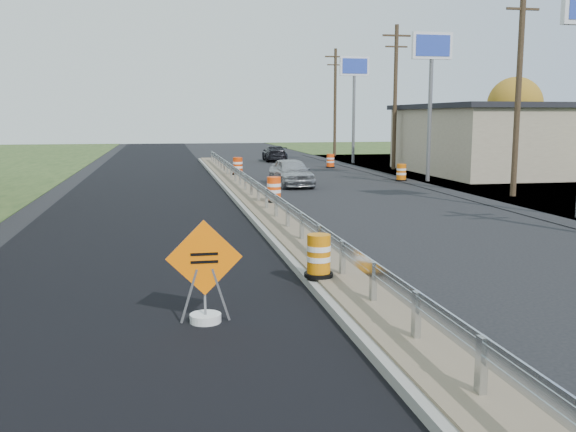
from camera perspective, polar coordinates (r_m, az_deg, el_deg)
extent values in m
plane|color=black|center=(17.40, 1.24, -2.76)|extent=(140.00, 140.00, 0.00)
cube|color=black|center=(26.89, -12.60, 1.15)|extent=(7.20, 120.00, 0.01)
cube|color=gray|center=(25.16, -2.65, 1.03)|extent=(1.60, 55.00, 0.18)
cube|color=brown|center=(25.14, -2.65, 1.29)|extent=(1.25, 55.00, 0.05)
cube|color=silver|center=(8.13, 16.83, -12.56)|extent=(0.10, 0.15, 0.70)
cube|color=silver|center=(9.83, 11.34, -8.58)|extent=(0.10, 0.15, 0.70)
cube|color=silver|center=(11.63, 7.59, -5.75)|extent=(0.10, 0.15, 0.70)
cube|color=silver|center=(13.49, 4.87, -3.68)|extent=(0.10, 0.15, 0.70)
cube|color=silver|center=(15.38, 2.83, -2.10)|extent=(0.10, 0.15, 0.70)
cube|color=silver|center=(17.30, 1.24, -0.88)|extent=(0.10, 0.15, 0.70)
cube|color=silver|center=(19.23, -0.03, 0.11)|extent=(0.10, 0.15, 0.70)
cube|color=silver|center=(21.18, -1.07, 0.91)|extent=(0.10, 0.15, 0.70)
cube|color=silver|center=(23.13, -1.93, 1.58)|extent=(0.10, 0.15, 0.70)
cube|color=silver|center=(25.09, -2.66, 2.14)|extent=(0.10, 0.15, 0.70)
cube|color=silver|center=(27.06, -3.28, 2.62)|extent=(0.10, 0.15, 0.70)
cube|color=silver|center=(29.03, -3.82, 3.04)|extent=(0.10, 0.15, 0.70)
cube|color=silver|center=(31.01, -4.29, 3.40)|extent=(0.10, 0.15, 0.70)
cube|color=silver|center=(32.99, -4.70, 3.72)|extent=(0.10, 0.15, 0.70)
cube|color=silver|center=(34.97, -5.07, 4.00)|extent=(0.10, 0.15, 0.70)
cube|color=silver|center=(36.95, -5.40, 4.25)|extent=(0.10, 0.15, 0.70)
cube|color=silver|center=(38.94, -5.70, 4.48)|extent=(0.10, 0.15, 0.70)
cube|color=silver|center=(40.92, -5.96, 4.68)|extent=(0.10, 0.15, 0.70)
cube|color=silver|center=(42.91, -6.20, 4.87)|extent=(0.10, 0.15, 0.70)
cube|color=silver|center=(44.90, -6.43, 5.04)|extent=(0.10, 0.15, 0.70)
cube|color=silver|center=(46.89, -6.63, 5.19)|extent=(0.10, 0.15, 0.70)
cube|color=silver|center=(48.88, -6.81, 5.33)|extent=(0.10, 0.15, 0.70)
cube|color=silver|center=(26.06, -2.98, 2.83)|extent=(0.04, 46.00, 0.34)
cube|color=silver|center=(26.06, -2.98, 2.65)|extent=(0.06, 46.00, 0.03)
cube|color=silver|center=(26.05, -2.98, 3.00)|extent=(0.06, 46.00, 0.03)
cube|color=tan|center=(44.20, 22.96, 6.18)|extent=(18.00, 12.00, 4.00)
cube|color=black|center=(44.18, 23.13, 8.93)|extent=(18.50, 12.50, 0.30)
cube|color=black|center=(39.92, 12.15, 5.90)|extent=(0.08, 7.20, 2.20)
cylinder|color=slate|center=(35.59, 12.48, 8.46)|extent=(0.22, 0.22, 6.80)
cube|color=white|center=(35.78, 12.68, 14.55)|extent=(2.20, 0.25, 1.40)
cube|color=#263FB2|center=(35.78, 12.68, 14.55)|extent=(1.90, 0.30, 1.10)
cylinder|color=slate|center=(48.75, 5.85, 8.66)|extent=(0.22, 0.22, 6.80)
cube|color=white|center=(48.89, 5.92, 13.11)|extent=(2.20, 0.25, 1.40)
cube|color=#263FB2|center=(48.89, 5.92, 13.11)|extent=(1.90, 0.30, 1.10)
cylinder|color=#473523|center=(29.82, 19.81, 10.62)|extent=(0.26, 0.26, 9.40)
cube|color=#473523|center=(30.13, 20.15, 16.90)|extent=(1.50, 0.10, 0.10)
cylinder|color=#473523|center=(43.40, 9.50, 10.29)|extent=(0.26, 0.26, 9.40)
cube|color=#473523|center=(43.70, 9.64, 15.53)|extent=(1.90, 0.12, 0.12)
cube|color=#473523|center=(43.62, 9.61, 14.62)|extent=(1.50, 0.10, 0.10)
cylinder|color=#473523|center=(57.69, 4.21, 9.99)|extent=(0.26, 0.26, 9.40)
cube|color=#473523|center=(57.92, 4.25, 13.94)|extent=(1.90, 0.12, 0.12)
cube|color=#473523|center=(57.86, 4.24, 13.25)|extent=(1.50, 0.10, 0.10)
cylinder|color=#473523|center=(58.73, 19.37, 6.41)|extent=(0.36, 0.36, 3.08)
sphere|color=#A36A23|center=(58.70, 19.52, 9.34)|extent=(4.62, 4.62, 4.62)
cylinder|color=white|center=(11.19, -7.34, -9.01)|extent=(0.54, 0.54, 0.15)
cube|color=slate|center=(11.06, -8.79, -7.07)|extent=(0.32, 0.04, 0.93)
cube|color=slate|center=(11.10, -5.99, -6.97)|extent=(0.32, 0.04, 0.93)
cube|color=slate|center=(11.12, -7.40, -6.95)|extent=(0.04, 0.24, 0.95)
cube|color=#F76905|center=(10.92, -7.45, -3.71)|extent=(1.29, 0.04, 1.29)
cube|color=black|center=(10.88, -7.45, -3.39)|extent=(0.46, 0.01, 0.05)
cube|color=black|center=(10.91, -7.44, -4.08)|extent=(0.46, 0.01, 0.05)
cylinder|color=black|center=(13.29, 2.73, -5.22)|extent=(0.60, 0.60, 0.08)
cylinder|color=orange|center=(13.19, 2.75, -3.45)|extent=(0.48, 0.48, 0.84)
cylinder|color=white|center=(13.16, 2.75, -2.86)|extent=(0.49, 0.49, 0.11)
cylinder|color=white|center=(13.21, 2.74, -3.79)|extent=(0.49, 0.49, 0.11)
cylinder|color=black|center=(24.82, -1.26, 1.36)|extent=(0.66, 0.66, 0.09)
cylinder|color=#FB450A|center=(24.76, -1.26, 2.43)|extent=(0.53, 0.53, 0.93)
cylinder|color=white|center=(24.75, -1.26, 2.78)|extent=(0.55, 0.55, 0.12)
cylinder|color=white|center=(24.77, -1.26, 2.22)|extent=(0.55, 0.55, 0.12)
cylinder|color=black|center=(36.70, -4.48, 3.75)|extent=(0.67, 0.67, 0.09)
cylinder|color=red|center=(36.66, -4.49, 4.49)|extent=(0.54, 0.54, 0.94)
cylinder|color=white|center=(36.65, -4.50, 4.73)|extent=(0.55, 0.55, 0.12)
cylinder|color=white|center=(36.66, -4.49, 4.35)|extent=(0.55, 0.55, 0.12)
cylinder|color=black|center=(35.79, 10.02, 3.15)|extent=(0.64, 0.64, 0.09)
cylinder|color=#E36209|center=(35.75, 10.04, 3.86)|extent=(0.51, 0.51, 0.90)
cylinder|color=white|center=(35.73, 10.05, 4.10)|extent=(0.53, 0.53, 0.12)
cylinder|color=white|center=(35.75, 10.04, 3.73)|extent=(0.53, 0.53, 0.12)
cylinder|color=black|center=(44.65, 3.79, 4.36)|extent=(0.65, 0.65, 0.09)
cylinder|color=#FF430A|center=(44.62, 3.79, 4.94)|extent=(0.52, 0.52, 0.91)
cylinder|color=white|center=(44.61, 3.79, 5.13)|extent=(0.53, 0.53, 0.12)
cylinder|color=white|center=(44.63, 3.79, 4.83)|extent=(0.53, 0.53, 0.12)
imported|color=#ACACB0|center=(32.61, 0.31, 3.92)|extent=(1.90, 4.24, 1.42)
imported|color=black|center=(51.23, -1.20, 5.59)|extent=(2.01, 4.37, 1.24)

